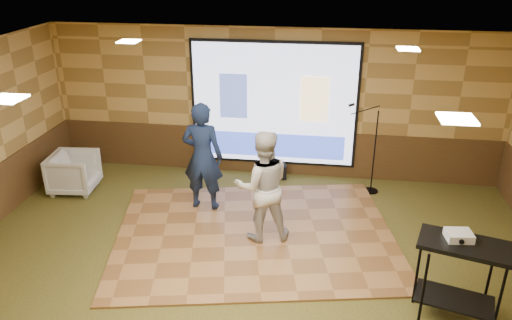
# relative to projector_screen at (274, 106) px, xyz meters

# --- Properties ---
(ground) EXTENTS (9.00, 9.00, 0.00)m
(ground) POSITION_rel_projector_screen_xyz_m (0.00, -3.44, -1.47)
(ground) COLOR #323819
(ground) RESTS_ON ground
(room_shell) EXTENTS (9.04, 7.04, 3.02)m
(room_shell) POSITION_rel_projector_screen_xyz_m (0.00, -3.44, 0.62)
(room_shell) COLOR tan
(room_shell) RESTS_ON ground
(wainscot_back) EXTENTS (9.00, 0.04, 0.95)m
(wainscot_back) POSITION_rel_projector_screen_xyz_m (0.00, 0.04, -1.00)
(wainscot_back) COLOR #4F2C1A
(wainscot_back) RESTS_ON ground
(projector_screen) EXTENTS (3.32, 0.06, 2.52)m
(projector_screen) POSITION_rel_projector_screen_xyz_m (0.00, 0.00, 0.00)
(projector_screen) COLOR black
(projector_screen) RESTS_ON room_shell
(downlight_nw) EXTENTS (0.32, 0.32, 0.02)m
(downlight_nw) POSITION_rel_projector_screen_xyz_m (-2.20, -1.64, 1.50)
(downlight_nw) COLOR #FFEEBF
(downlight_nw) RESTS_ON room_shell
(downlight_ne) EXTENTS (0.32, 0.32, 0.02)m
(downlight_ne) POSITION_rel_projector_screen_xyz_m (2.20, -1.64, 1.50)
(downlight_ne) COLOR #FFEEBF
(downlight_ne) RESTS_ON room_shell
(downlight_sw) EXTENTS (0.32, 0.32, 0.02)m
(downlight_sw) POSITION_rel_projector_screen_xyz_m (-2.20, -4.94, 1.50)
(downlight_sw) COLOR #FFEEBF
(downlight_sw) RESTS_ON room_shell
(downlight_se) EXTENTS (0.32, 0.32, 0.02)m
(downlight_se) POSITION_rel_projector_screen_xyz_m (2.20, -4.94, 1.50)
(downlight_se) COLOR #FFEEBF
(downlight_se) RESTS_ON room_shell
(dance_floor) EXTENTS (5.10, 4.26, 0.03)m
(dance_floor) POSITION_rel_projector_screen_xyz_m (-0.02, -2.43, -1.46)
(dance_floor) COLOR #9A6838
(dance_floor) RESTS_ON ground
(player_left) EXTENTS (0.74, 0.50, 1.96)m
(player_left) POSITION_rel_projector_screen_xyz_m (-1.05, -1.65, -0.46)
(player_left) COLOR #152243
(player_left) RESTS_ON dance_floor
(player_right) EXTENTS (1.04, 0.91, 1.83)m
(player_right) POSITION_rel_projector_screen_xyz_m (0.12, -2.52, -0.53)
(player_right) COLOR #BDB6AD
(player_right) RESTS_ON dance_floor
(av_table) EXTENTS (1.06, 0.56, 1.12)m
(av_table) POSITION_rel_projector_screen_xyz_m (2.77, -4.02, -0.66)
(av_table) COLOR black
(av_table) RESTS_ON ground
(projector) EXTENTS (0.33, 0.29, 0.10)m
(projector) POSITION_rel_projector_screen_xyz_m (2.71, -3.94, -0.31)
(projector) COLOR white
(projector) RESTS_ON av_table
(mic_stand) EXTENTS (0.69, 0.28, 1.77)m
(mic_stand) POSITION_rel_projector_screen_xyz_m (1.92, -0.54, -0.98)
(mic_stand) COLOR black
(mic_stand) RESTS_ON ground
(banquet_chair) EXTENTS (0.91, 0.89, 0.76)m
(banquet_chair) POSITION_rel_projector_screen_xyz_m (-3.70, -1.32, -1.09)
(banquet_chair) COLOR gray
(banquet_chair) RESTS_ON ground
(duffel_bag) EXTENTS (0.51, 0.39, 0.29)m
(duffel_bag) POSITION_rel_projector_screen_xyz_m (0.06, -0.19, -1.33)
(duffel_bag) COLOR black
(duffel_bag) RESTS_ON ground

